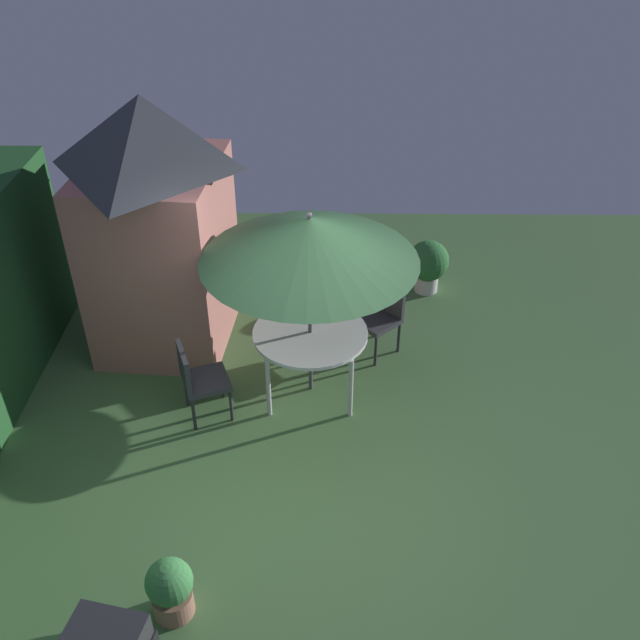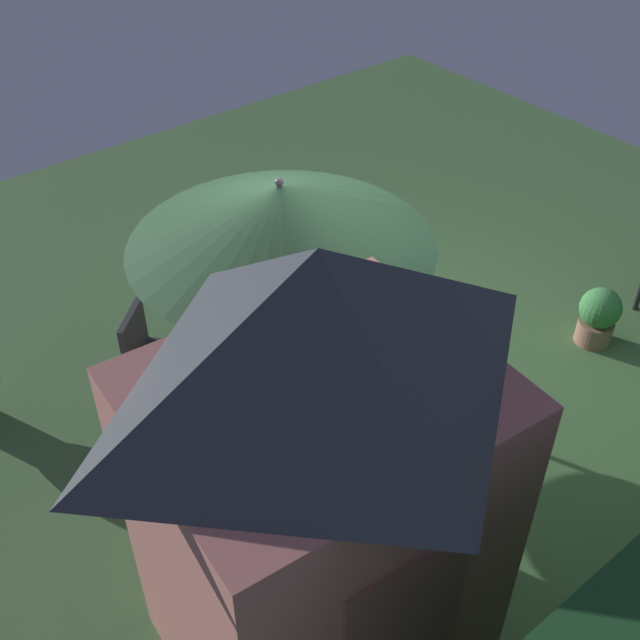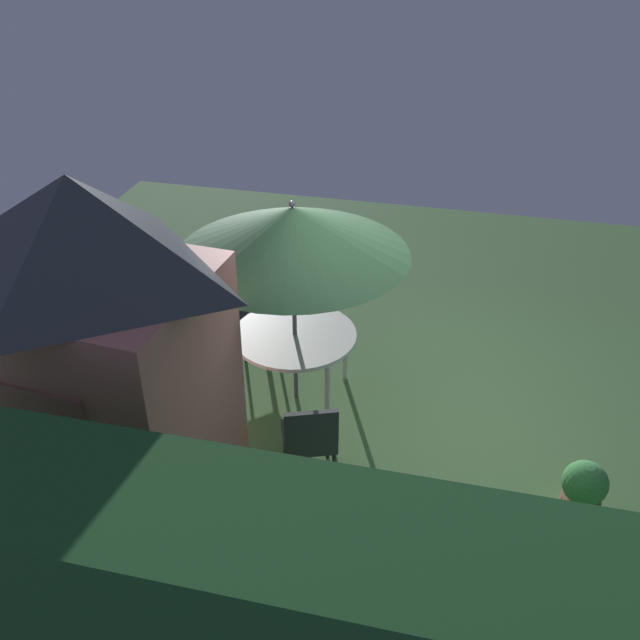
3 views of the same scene
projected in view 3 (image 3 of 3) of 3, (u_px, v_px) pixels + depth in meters
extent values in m
plane|color=#47703D|center=(398.00, 416.00, 7.21)|extent=(11.00, 11.00, 0.00)
cube|color=#B26B60|center=(110.00, 399.00, 5.66)|extent=(1.82, 1.59, 2.23)
pyramid|color=#33383D|center=(75.00, 228.00, 4.86)|extent=(1.93, 1.68, 0.77)
cube|color=brown|center=(60.00, 485.00, 5.20)|extent=(0.71, 0.09, 1.74)
cylinder|color=white|center=(295.00, 335.00, 7.08)|extent=(1.24, 1.24, 0.04)
cylinder|color=beige|center=(345.00, 350.00, 7.56)|extent=(0.05, 0.05, 0.76)
cylinder|color=beige|center=(268.00, 339.00, 7.73)|extent=(0.05, 0.05, 0.76)
cylinder|color=beige|center=(327.00, 399.00, 6.85)|extent=(0.05, 0.05, 0.76)
cylinder|color=beige|center=(242.00, 386.00, 7.02)|extent=(0.05, 0.05, 0.76)
cylinder|color=#4C4C51|center=(294.00, 309.00, 6.92)|extent=(0.04, 0.04, 2.15)
cone|color=#2D5633|center=(292.00, 231.00, 6.47)|extent=(2.21, 2.21, 0.47)
sphere|color=#4C4C51|center=(292.00, 204.00, 6.33)|extent=(0.06, 0.06, 0.06)
cube|color=#38383D|center=(252.00, 315.00, 8.02)|extent=(0.65, 0.65, 0.06)
cube|color=#38383D|center=(244.00, 290.00, 8.05)|extent=(0.37, 0.35, 0.45)
cylinder|color=#2C2C30|center=(261.00, 319.00, 8.37)|extent=(0.04, 0.04, 0.45)
cylinder|color=#2C2C30|center=(230.00, 329.00, 8.20)|extent=(0.04, 0.04, 0.45)
cylinder|color=#2C2C30|center=(277.00, 336.00, 8.08)|extent=(0.04, 0.04, 0.45)
cylinder|color=#2C2C30|center=(245.00, 345.00, 7.91)|extent=(0.04, 0.04, 0.45)
cube|color=#38383D|center=(309.00, 437.00, 6.27)|extent=(0.59, 0.59, 0.06)
cube|color=#38383D|center=(311.00, 433.00, 5.98)|extent=(0.45, 0.21, 0.45)
cylinder|color=#2C2C30|center=(289.00, 473.00, 6.20)|extent=(0.04, 0.04, 0.45)
cylinder|color=#2C2C30|center=(334.00, 469.00, 6.25)|extent=(0.04, 0.04, 0.45)
cylinder|color=#2C2C30|center=(285.00, 443.00, 6.54)|extent=(0.04, 0.04, 0.45)
cylinder|color=#2C2C30|center=(328.00, 439.00, 6.58)|extent=(0.04, 0.04, 0.45)
cylinder|color=#936651|center=(579.00, 506.00, 6.02)|extent=(0.33, 0.33, 0.23)
sphere|color=#3D8442|center=(585.00, 483.00, 5.88)|extent=(0.38, 0.38, 0.38)
cylinder|color=silver|center=(171.00, 294.00, 9.10)|extent=(0.31, 0.31, 0.23)
sphere|color=#2D6B33|center=(168.00, 270.00, 8.92)|extent=(0.55, 0.55, 0.55)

